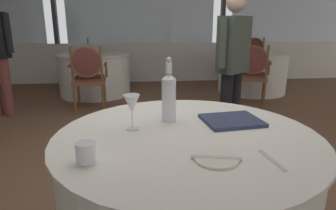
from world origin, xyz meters
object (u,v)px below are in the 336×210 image
at_px(dining_chair_1_1, 253,56).
at_px(diner_person_0, 233,61).
at_px(water_tumbler, 86,152).
at_px(water_bottle, 169,96).
at_px(side_plate, 216,159).
at_px(menu_book, 231,120).
at_px(dining_chair_0_1, 98,57).
at_px(dining_chair_0_0, 88,73).
at_px(wine_glass, 132,105).
at_px(dining_chair_1_0, 252,71).

height_order(dining_chair_1_1, diner_person_0, diner_person_0).
distance_m(water_tumbler, diner_person_0, 2.27).
bearing_deg(water_bottle, side_plate, -74.34).
distance_m(menu_book, dining_chair_0_1, 5.15).
bearing_deg(dining_chair_0_0, water_tumbler, -174.33).
distance_m(dining_chair_0_0, diner_person_0, 2.18).
bearing_deg(diner_person_0, menu_book, 120.62).
bearing_deg(water_tumbler, dining_chair_0_1, 96.90).
distance_m(dining_chair_0_1, dining_chair_1_1, 3.43).
bearing_deg(dining_chair_1_1, menu_book, -1.04).
xyz_separation_m(wine_glass, menu_book, (0.54, 0.06, -0.12)).
height_order(menu_book, dining_chair_1_0, dining_chair_1_0).
xyz_separation_m(side_plate, wine_glass, (-0.34, 0.38, 0.13)).
distance_m(water_bottle, dining_chair_1_1, 5.32).
height_order(water_tumbler, dining_chair_1_1, dining_chair_1_1).
bearing_deg(diner_person_0, dining_chair_0_0, 12.04).
distance_m(wine_glass, dining_chair_0_1, 5.09).
relative_size(wine_glass, dining_chair_1_1, 0.19).
distance_m(water_tumbler, dining_chair_1_1, 5.89).
xyz_separation_m(water_tumbler, diner_person_0, (1.21, 1.92, 0.10)).
distance_m(dining_chair_0_1, diner_person_0, 3.93).
bearing_deg(water_bottle, water_tumbler, -129.25).
relative_size(dining_chair_0_1, diner_person_0, 0.62).
relative_size(menu_book, diner_person_0, 0.19).
bearing_deg(side_plate, water_bottle, 105.66).
bearing_deg(dining_chair_1_1, dining_chair_0_1, -70.58).
bearing_deg(water_bottle, diner_person_0, 60.19).
height_order(water_tumbler, dining_chair_0_1, dining_chair_0_1).
bearing_deg(dining_chair_0_0, diner_person_0, -130.18).
relative_size(dining_chair_0_1, dining_chair_1_0, 1.00).
relative_size(dining_chair_0_0, diner_person_0, 0.62).
height_order(dining_chair_0_1, diner_person_0, diner_person_0).
distance_m(wine_glass, dining_chair_1_0, 3.38).
bearing_deg(dining_chair_0_0, dining_chair_1_1, -62.33).
distance_m(dining_chair_0_0, dining_chair_1_0, 2.48).
relative_size(side_plate, dining_chair_1_0, 0.19).
height_order(side_plate, diner_person_0, diner_person_0).
relative_size(side_plate, water_tumbler, 2.21).
bearing_deg(water_tumbler, dining_chair_1_0, 58.52).
distance_m(wine_glass, diner_person_0, 1.88).
distance_m(wine_glass, dining_chair_0_0, 2.96).
bearing_deg(wine_glass, menu_book, 5.92).
height_order(water_tumbler, menu_book, water_tumbler).
relative_size(menu_book, dining_chair_1_1, 0.31).
bearing_deg(menu_book, water_tumbler, -157.75).
distance_m(water_bottle, menu_book, 0.37).
distance_m(wine_glass, dining_chair_1_1, 5.51).
distance_m(wine_glass, menu_book, 0.56).
relative_size(water_bottle, dining_chair_1_1, 0.36).
distance_m(dining_chair_1_0, diner_person_0, 1.52).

